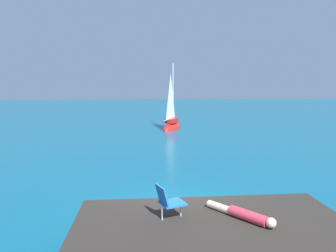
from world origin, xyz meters
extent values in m
plane|color=#0F5675|center=(0.00, 0.00, 0.00)|extent=(160.00, 160.00, 0.00)
cube|color=#2D2823|center=(0.22, -3.47, 0.49)|extent=(6.27, 4.09, 0.99)
cube|color=#31261E|center=(2.87, -1.45, 0.00)|extent=(1.44, 1.44, 0.66)
cube|color=#312527|center=(2.36, -1.76, 0.00)|extent=(1.54, 1.49, 0.71)
ellipsoid|color=red|center=(2.36, 18.41, 0.00)|extent=(2.66, 3.62, 1.19)
cube|color=red|center=(2.36, 18.41, 0.79)|extent=(1.44, 1.73, 0.39)
cylinder|color=#B7B7BC|center=(2.51, 18.70, 3.30)|extent=(0.13, 0.13, 5.41)
cylinder|color=#B2B2B7|center=(2.01, 17.74, 0.97)|extent=(1.10, 1.97, 0.10)
pyramid|color=white|center=(2.23, 18.17, 3.09)|extent=(0.86, 1.56, 4.11)
cylinder|color=#DB384C|center=(1.04, -3.16, 1.11)|extent=(0.73, 0.87, 0.24)
cylinder|color=beige|center=(0.59, -2.56, 1.08)|extent=(0.56, 0.67, 0.18)
sphere|color=beige|center=(1.37, -3.61, 1.13)|extent=(0.22, 0.22, 0.22)
cube|color=blue|center=(-0.60, -2.79, 1.34)|extent=(0.64, 0.62, 0.04)
cube|color=blue|center=(-0.85, -2.87, 1.56)|extent=(0.29, 0.50, 0.45)
cylinder|color=silver|center=(-0.40, -2.72, 1.16)|extent=(0.04, 0.04, 0.35)
cylinder|color=silver|center=(-0.85, -2.87, 1.16)|extent=(0.04, 0.04, 0.35)
camera|label=1|loc=(-1.55, -9.38, 3.98)|focal=32.83mm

